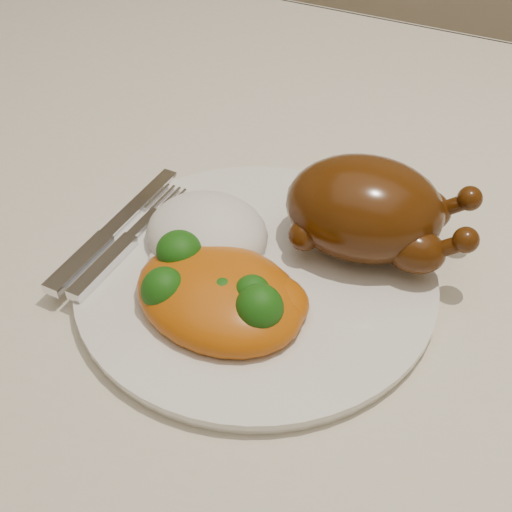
% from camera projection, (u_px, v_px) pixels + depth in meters
% --- Properties ---
extents(dining_table, '(1.60, 0.90, 0.76)m').
position_uv_depth(dining_table, '(352.00, 347.00, 0.70)').
color(dining_table, brown).
rests_on(dining_table, floor).
extents(tablecloth, '(1.73, 1.03, 0.18)m').
position_uv_depth(tablecloth, '(359.00, 296.00, 0.65)').
color(tablecloth, beige).
rests_on(tablecloth, dining_table).
extents(dinner_plate, '(0.33, 0.33, 0.01)m').
position_uv_depth(dinner_plate, '(256.00, 278.00, 0.62)').
color(dinner_plate, silver).
rests_on(dinner_plate, tablecloth).
extents(roast_chicken, '(0.18, 0.13, 0.09)m').
position_uv_depth(roast_chicken, '(369.00, 210.00, 0.61)').
color(roast_chicken, '#4D2808').
rests_on(roast_chicken, dinner_plate).
extents(rice_mound, '(0.12, 0.11, 0.06)m').
position_uv_depth(rice_mound, '(207.00, 234.00, 0.64)').
color(rice_mound, white).
rests_on(rice_mound, dinner_plate).
extents(mac_and_cheese, '(0.16, 0.13, 0.06)m').
position_uv_depth(mac_and_cheese, '(223.00, 295.00, 0.58)').
color(mac_and_cheese, '#B7520B').
rests_on(mac_and_cheese, dinner_plate).
extents(cutlery, '(0.04, 0.19, 0.01)m').
position_uv_depth(cutlery, '(109.00, 246.00, 0.63)').
color(cutlery, silver).
rests_on(cutlery, dinner_plate).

